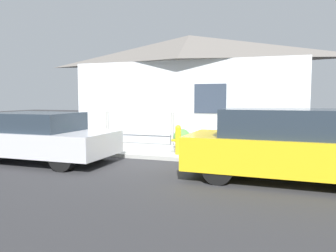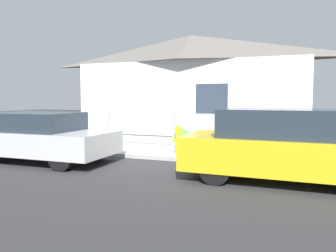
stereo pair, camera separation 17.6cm
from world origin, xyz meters
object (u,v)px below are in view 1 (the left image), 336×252
potted_plant_near_hydrant (182,138)px  car_left (41,137)px  car_right (284,145)px  fire_hydrant (178,139)px

potted_plant_near_hydrant → car_left: bearing=-138.8°
car_right → potted_plant_near_hydrant: bearing=139.2°
car_left → potted_plant_near_hydrant: car_left is taller
fire_hydrant → car_left: bearing=-151.9°
car_right → fire_hydrant: (-2.75, 1.70, -0.18)m
fire_hydrant → potted_plant_near_hydrant: 0.96m
car_left → car_right: (5.94, 0.00, 0.06)m
fire_hydrant → potted_plant_near_hydrant: bearing=100.6°
car_right → potted_plant_near_hydrant: (-2.92, 2.64, -0.27)m
potted_plant_near_hydrant → car_right: bearing=-42.1°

